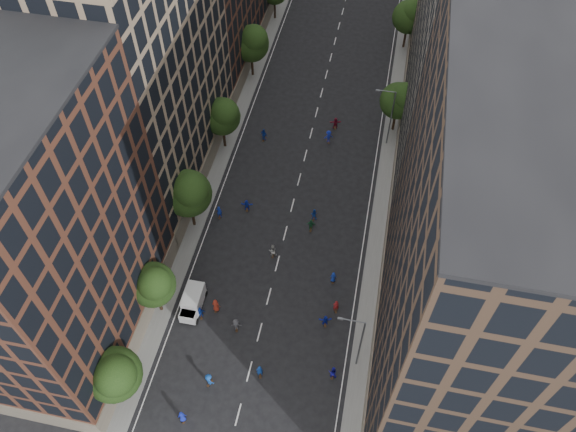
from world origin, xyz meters
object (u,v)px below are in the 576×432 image
Objects in this scene: cargo_van at (193,302)px; skater_0 at (182,417)px; streetlamp_far at (390,115)px; streetlamp_near at (359,341)px; skater_2 at (333,372)px; skater_1 at (260,371)px.

skater_0 is at bearing -77.98° from cargo_van.
streetlamp_far is 35.32m from cargo_van.
skater_2 is at bearing -138.53° from streetlamp_near.
cargo_van is at bearing -102.10° from skater_0.
streetlamp_near is 10.61m from skater_1.
cargo_van is 10.84m from skater_1.
skater_1 is at bearing 12.81° from skater_2.
streetlamp_far is 35.07m from skater_2.
streetlamp_near is at bearing -174.53° from skater_0.
skater_0 is (-15.45, -9.04, -4.34)m from streetlamp_near.
streetlamp_far is at bearing -91.22° from skater_2.
skater_0 is at bearing 21.92° from skater_1.
streetlamp_near is 33.00m from streetlamp_far.
streetlamp_near is 5.04× the size of skater_2.
streetlamp_near is at bearing -10.02° from cargo_van.
skater_2 is at bearing -93.26° from streetlamp_far.
skater_0 is at bearing -110.18° from streetlamp_far.
skater_2 is (13.47, 7.29, 0.07)m from skater_0.
skater_0 is 0.87× the size of skater_1.
streetlamp_near is 18.42m from skater_0.
skater_2 reaches higher than skater_0.
skater_2 is at bearing 169.22° from skater_1.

